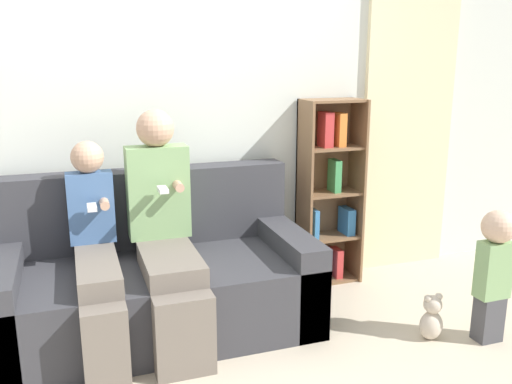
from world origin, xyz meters
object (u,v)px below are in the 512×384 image
object	(u,v)px
adult_seated	(166,226)
toddler_standing	(494,266)
bookshelf	(329,194)
couch	(155,280)
child_seated	(96,252)
teddy_bear	(432,318)

from	to	relation	value
adult_seated	toddler_standing	bearing A→B (deg)	-21.61
adult_seated	bookshelf	xyz separation A→B (m)	(1.25, 0.44, -0.02)
couch	adult_seated	size ratio (longest dim) A/B	1.40
couch	toddler_standing	distance (m)	1.95
adult_seated	child_seated	distance (m)	0.40
adult_seated	teddy_bear	bearing A→B (deg)	-21.78
couch	child_seated	xyz separation A→B (m)	(-0.33, -0.15, 0.27)
adult_seated	bookshelf	size ratio (longest dim) A/B	0.99
couch	bookshelf	bearing A→B (deg)	14.54
teddy_bear	toddler_standing	bearing A→B (deg)	-20.78
couch	bookshelf	xyz separation A→B (m)	(1.30, 0.34, 0.34)
couch	adult_seated	xyz separation A→B (m)	(0.06, -0.11, 0.37)
child_seated	toddler_standing	size ratio (longest dim) A/B	1.46
bookshelf	teddy_bear	distance (m)	1.14
couch	child_seated	size ratio (longest dim) A/B	1.61
toddler_standing	adult_seated	bearing A→B (deg)	158.39
toddler_standing	bookshelf	xyz separation A→B (m)	(-0.47, 1.12, 0.19)
toddler_standing	teddy_bear	distance (m)	0.45
teddy_bear	couch	bearing A→B (deg)	155.47
adult_seated	teddy_bear	world-z (taller)	adult_seated
couch	teddy_bear	world-z (taller)	couch
toddler_standing	bookshelf	bearing A→B (deg)	112.74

